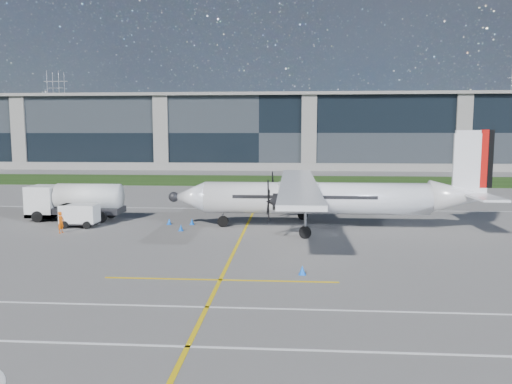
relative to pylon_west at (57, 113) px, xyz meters
The scene contains 16 objects.
ground 136.84m from the pylon_west, 53.97° to the right, with size 400.00×400.00×0.00m, color #5A5755.
grass_strip 130.49m from the pylon_west, 51.89° to the right, with size 400.00×18.00×0.04m, color #19360E.
terminal_building 106.57m from the pylon_west, 41.19° to the right, with size 120.00×20.00×15.00m, color black.
tree_line 81.51m from the pylon_west, ahead, with size 400.00×6.00×6.00m, color black.
pylon_west is the anchor object (origin of this frame).
yellow_taxiway_centerline 163.44m from the pylon_west, 59.34° to the right, with size 0.20×70.00×0.01m, color yellow.
white_lane_line 183.09m from the pylon_west, 64.00° to the right, with size 90.00×0.15×0.01m, color white.
turboprop_aircraft 167.83m from the pylon_west, 57.73° to the right, with size 24.74×25.66×7.70m, color white, non-canonical shape.
fuel_tanker_truck 155.45m from the pylon_west, 64.14° to the right, with size 8.42×2.74×3.16m, color silver, non-canonical shape.
baggage_tug 159.18m from the pylon_west, 63.89° to the right, with size 3.01×1.81×1.81m, color silver, non-canonical shape.
ground_crew_person 161.23m from the pylon_west, 64.40° to the right, with size 0.75×0.54×1.84m, color #F25907.
safety_cone_nose_port 164.01m from the pylon_west, 61.41° to the right, with size 0.36×0.36×0.50m, color blue.
safety_cone_stbdwing 155.62m from the pylon_west, 55.74° to the right, with size 0.36×0.36×0.50m, color blue.
safety_cone_portwing 178.20m from the pylon_west, 60.60° to the right, with size 0.36×0.36×0.50m, color blue.
safety_cone_nose_stbd 161.84m from the pylon_west, 60.85° to the right, with size 0.36×0.36×0.50m, color blue.
safety_cone_fwd 161.01m from the pylon_west, 61.45° to the right, with size 0.36×0.36×0.50m, color blue.
Camera 1 is at (6.57, -30.44, 7.41)m, focal length 35.00 mm.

